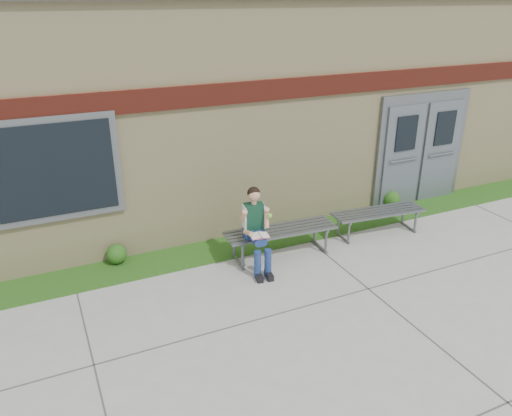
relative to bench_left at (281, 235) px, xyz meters
name	(u,v)px	position (x,y,z in m)	size (l,w,h in m)	color
ground	(330,324)	(-0.28, -2.00, -0.38)	(80.00, 80.00, 0.00)	#9E9E99
grass_strip	(251,243)	(-0.28, 0.60, -0.37)	(16.00, 0.80, 0.02)	#244D14
school_building	(187,92)	(-0.28, 3.99, 1.73)	(16.20, 6.22, 4.20)	beige
bench_left	(281,235)	(0.00, 0.00, 0.00)	(1.91, 0.65, 0.49)	slate
bench_right	(378,216)	(2.00, 0.00, -0.03)	(1.77, 0.65, 0.45)	slate
girl	(256,227)	(-0.54, -0.20, 0.34)	(0.46, 0.80, 1.34)	navy
shrub_mid	(117,254)	(-2.57, 0.85, -0.19)	(0.33, 0.33, 0.33)	#244D14
shrub_east	(391,199)	(3.01, 0.85, -0.18)	(0.35, 0.35, 0.35)	#244D14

